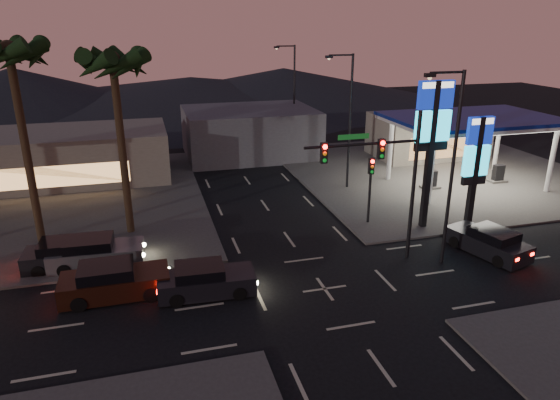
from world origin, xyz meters
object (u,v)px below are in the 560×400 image
object	(u,v)px
car_lane_a_mid	(114,281)
car_lane_b_mid	(69,254)
suv_station	(489,242)
pylon_sign_tall	(433,126)
pylon_sign_short	(477,156)
car_lane_b_front	(95,253)
traffic_signal_mast	(385,168)
car_lane_a_front	(205,281)
gas_station	(472,122)

from	to	relation	value
car_lane_a_mid	car_lane_b_mid	world-z (taller)	car_lane_a_mid
car_lane_b_mid	suv_station	bearing A→B (deg)	-11.49
pylon_sign_tall	suv_station	size ratio (longest dim) A/B	1.86
pylon_sign_short	car_lane_b_front	size ratio (longest dim) A/B	1.42
car_lane_b_front	traffic_signal_mast	bearing A→B (deg)	-13.66
pylon_sign_tall	car_lane_a_front	bearing A→B (deg)	-162.58
pylon_sign_tall	car_lane_b_front	distance (m)	20.04
car_lane_b_front	car_lane_a_front	bearing A→B (deg)	-40.64
car_lane_b_front	car_lane_b_mid	world-z (taller)	car_lane_b_front
car_lane_b_mid	gas_station	bearing A→B (deg)	12.62
gas_station	car_lane_b_front	xyz separation A→B (m)	(-26.72, -6.49, -4.35)
traffic_signal_mast	gas_station	bearing A→B (deg)	39.28
gas_station	car_lane_b_mid	size ratio (longest dim) A/B	2.57
gas_station	car_lane_b_mid	xyz separation A→B (m)	(-28.02, -6.27, -4.37)
gas_station	traffic_signal_mast	distance (m)	15.82
pylon_sign_short	car_lane_a_front	world-z (taller)	pylon_sign_short
car_lane_a_front	pylon_sign_short	bearing A→B (deg)	11.65
gas_station	pylon_sign_tall	bearing A→B (deg)	-139.09
suv_station	car_lane_b_mid	bearing A→B (deg)	168.51
pylon_sign_short	car_lane_b_front	world-z (taller)	pylon_sign_short
car_lane_a_front	car_lane_b_front	bearing A→B (deg)	139.36
traffic_signal_mast	suv_station	bearing A→B (deg)	-6.79
traffic_signal_mast	car_lane_a_mid	xyz separation A→B (m)	(-13.45, 0.03, -4.47)
suv_station	car_lane_a_front	bearing A→B (deg)	-179.42
pylon_sign_short	car_lane_b_front	xyz separation A→B (m)	(-21.72, 1.01, -3.92)
pylon_sign_tall	pylon_sign_short	world-z (taller)	pylon_sign_tall
pylon_sign_tall	car_lane_b_mid	size ratio (longest dim) A/B	1.89
traffic_signal_mast	car_lane_b_front	world-z (taller)	traffic_signal_mast
traffic_signal_mast	suv_station	size ratio (longest dim) A/B	1.65
gas_station	car_lane_b_mid	distance (m)	29.05
pylon_sign_short	pylon_sign_tall	bearing A→B (deg)	158.20
car_lane_a_mid	car_lane_b_mid	size ratio (longest dim) A/B	1.06
car_lane_a_mid	suv_station	xyz separation A→B (m)	(19.71, -0.78, -0.06)
car_lane_b_front	suv_station	xyz separation A→B (m)	(20.74, -4.27, -0.03)
car_lane_a_front	car_lane_a_mid	size ratio (longest dim) A/B	0.93
car_lane_b_front	gas_station	bearing A→B (deg)	13.65
car_lane_a_front	car_lane_b_front	size ratio (longest dim) A/B	0.95
pylon_sign_tall	traffic_signal_mast	bearing A→B (deg)	-143.48
pylon_sign_tall	suv_station	xyz separation A→B (m)	(1.52, -4.26, -5.69)
pylon_sign_tall	pylon_sign_short	distance (m)	3.20
car_lane_b_front	car_lane_a_mid	bearing A→B (deg)	-73.47
gas_station	car_lane_b_front	size ratio (longest dim) A/B	2.47
car_lane_a_front	suv_station	world-z (taller)	suv_station
car_lane_a_mid	traffic_signal_mast	bearing A→B (deg)	-0.15
car_lane_b_mid	pylon_sign_short	bearing A→B (deg)	-3.05
gas_station	car_lane_b_mid	bearing A→B (deg)	-167.38
car_lane_b_front	suv_station	size ratio (longest dim) A/B	1.02
car_lane_a_front	car_lane_b_mid	xyz separation A→B (m)	(-6.45, 4.64, 0.01)
pylon_sign_short	traffic_signal_mast	bearing A→B (deg)	-160.87
car_lane_a_front	pylon_sign_tall	bearing A→B (deg)	17.42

